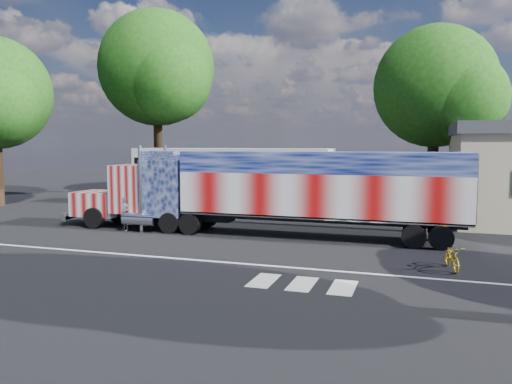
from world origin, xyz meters
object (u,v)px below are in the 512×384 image
(coach_bus, at_px, (231,177))
(woman, at_px, (125,214))
(semi_truck, at_px, (269,189))
(tree_nw_a, at_px, (158,69))
(tree_ne_a, at_px, (437,87))
(bicycle, at_px, (452,257))

(coach_bus, xyz_separation_m, woman, (-1.62, -9.99, -1.17))
(semi_truck, bearing_deg, tree_nw_a, 133.27)
(semi_truck, distance_m, tree_nw_a, 21.19)
(semi_truck, bearing_deg, tree_ne_a, 61.27)
(coach_bus, bearing_deg, semi_truck, -59.62)
(semi_truck, xyz_separation_m, tree_ne_a, (7.43, 13.56, 5.72))
(coach_bus, bearing_deg, tree_ne_a, 20.33)
(coach_bus, height_order, tree_nw_a, tree_nw_a)
(coach_bus, height_order, bicycle, coach_bus)
(bicycle, bearing_deg, tree_nw_a, 126.99)
(semi_truck, relative_size, woman, 11.69)
(semi_truck, distance_m, coach_bus, 10.29)
(tree_nw_a, bearing_deg, tree_ne_a, -2.03)
(bicycle, bearing_deg, woman, 156.19)
(bicycle, bearing_deg, tree_ne_a, 78.80)
(coach_bus, xyz_separation_m, tree_nw_a, (-8.25, 5.42, 8.08))
(bicycle, distance_m, tree_nw_a, 29.63)
(semi_truck, height_order, bicycle, semi_truck)
(coach_bus, height_order, woman, coach_bus)
(semi_truck, relative_size, coach_bus, 1.45)
(semi_truck, height_order, tree_nw_a, tree_nw_a)
(woman, height_order, tree_ne_a, tree_ne_a)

